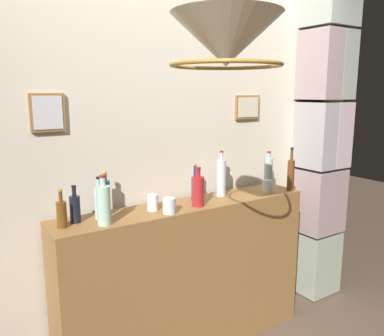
# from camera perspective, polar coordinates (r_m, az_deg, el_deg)

# --- Properties ---
(panelled_rear_partition) EXTENTS (3.65, 0.15, 2.87)m
(panelled_rear_partition) POSITION_cam_1_polar(r_m,az_deg,el_deg) (2.68, -3.42, 5.61)
(panelled_rear_partition) COLOR beige
(panelled_rear_partition) RESTS_ON ground
(stone_pillar) EXTENTS (0.39, 0.38, 2.79)m
(stone_pillar) POSITION_cam_1_polar(r_m,az_deg,el_deg) (3.46, 18.18, 4.93)
(stone_pillar) COLOR #949E8A
(stone_pillar) RESTS_ON ground
(bar_shelf_unit) EXTENTS (1.78, 0.33, 1.04)m
(bar_shelf_unit) POSITION_cam_1_polar(r_m,az_deg,el_deg) (2.75, -0.59, -15.71)
(bar_shelf_unit) COLOR olive
(bar_shelf_unit) RESTS_ON ground
(liquor_bottle_bourbon) EXTENTS (0.08, 0.08, 0.26)m
(liquor_bottle_bourbon) POSITION_cam_1_polar(r_m,az_deg,el_deg) (2.49, 0.90, -3.31)
(liquor_bottle_bourbon) COLOR #A62024
(liquor_bottle_bourbon) RESTS_ON bar_shelf_unit
(liquor_bottle_tequila) EXTENTS (0.05, 0.05, 0.25)m
(liquor_bottle_tequila) POSITION_cam_1_polar(r_m,az_deg,el_deg) (2.31, -13.44, -4.86)
(liquor_bottle_tequila) COLOR silver
(liquor_bottle_tequila) RESTS_ON bar_shelf_unit
(liquor_bottle_amaro) EXTENTS (0.08, 0.08, 0.28)m
(liquor_bottle_amaro) POSITION_cam_1_polar(r_m,az_deg,el_deg) (2.20, -12.79, -5.22)
(liquor_bottle_amaro) COLOR #AFD7C0
(liquor_bottle_amaro) RESTS_ON bar_shelf_unit
(liquor_bottle_mezcal) EXTENTS (0.05, 0.05, 0.32)m
(liquor_bottle_mezcal) POSITION_cam_1_polar(r_m,az_deg,el_deg) (2.98, 14.25, -0.87)
(liquor_bottle_mezcal) COLOR #613313
(liquor_bottle_mezcal) RESTS_ON bar_shelf_unit
(liquor_bottle_whiskey) EXTENTS (0.05, 0.05, 0.22)m
(liquor_bottle_whiskey) POSITION_cam_1_polar(r_m,az_deg,el_deg) (2.22, -18.53, -6.31)
(liquor_bottle_whiskey) COLOR brown
(liquor_bottle_whiskey) RESTS_ON bar_shelf_unit
(liquor_bottle_rum) EXTENTS (0.07, 0.07, 0.32)m
(liquor_bottle_rum) POSITION_cam_1_polar(r_m,az_deg,el_deg) (2.75, 4.28, -1.35)
(liquor_bottle_rum) COLOR silver
(liquor_bottle_rum) RESTS_ON bar_shelf_unit
(liquor_bottle_gin) EXTENTS (0.05, 0.05, 0.25)m
(liquor_bottle_gin) POSITION_cam_1_polar(r_m,az_deg,el_deg) (2.63, 0.45, -2.81)
(liquor_bottle_gin) COLOR navy
(liquor_bottle_gin) RESTS_ON bar_shelf_unit
(liquor_bottle_rye) EXTENTS (0.06, 0.06, 0.26)m
(liquor_bottle_rye) POSITION_cam_1_polar(r_m,az_deg,el_deg) (2.40, -12.53, -4.06)
(liquor_bottle_rye) COLOR navy
(liquor_bottle_rye) RESTS_ON bar_shelf_unit
(liquor_bottle_port) EXTENTS (0.06, 0.06, 0.21)m
(liquor_bottle_port) POSITION_cam_1_polar(r_m,az_deg,el_deg) (2.29, -16.75, -5.67)
(liquor_bottle_port) COLOR black
(liquor_bottle_port) RESTS_ON bar_shelf_unit
(liquor_bottle_brandy) EXTENTS (0.06, 0.06, 0.29)m
(liquor_bottle_brandy) POSITION_cam_1_polar(r_m,az_deg,el_deg) (2.98, 11.08, -0.75)
(liquor_bottle_brandy) COLOR #A2BFC1
(liquor_bottle_brandy) RESTS_ON bar_shelf_unit
(glass_tumbler_rocks) EXTENTS (0.08, 0.08, 0.10)m
(glass_tumbler_rocks) POSITION_cam_1_polar(r_m,az_deg,el_deg) (2.37, -3.37, -5.53)
(glass_tumbler_rocks) COLOR silver
(glass_tumbler_rocks) RESTS_ON bar_shelf_unit
(glass_tumbler_highball) EXTENTS (0.07, 0.07, 0.10)m
(glass_tumbler_highball) POSITION_cam_1_polar(r_m,az_deg,el_deg) (2.43, -5.78, -5.04)
(glass_tumbler_highball) COLOR silver
(glass_tumbler_highball) RESTS_ON bar_shelf_unit
(glass_tumbler_shot) EXTENTS (0.07, 0.07, 0.09)m
(glass_tumbler_shot) POSITION_cam_1_polar(r_m,az_deg,el_deg) (2.89, 10.89, -2.64)
(glass_tumbler_shot) COLOR silver
(glass_tumbler_shot) RESTS_ON bar_shelf_unit
(pendant_lamp) EXTENTS (0.44, 0.44, 0.48)m
(pendant_lamp) POSITION_cam_1_polar(r_m,az_deg,el_deg) (1.55, 5.14, 17.92)
(pendant_lamp) COLOR #EFE5C6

